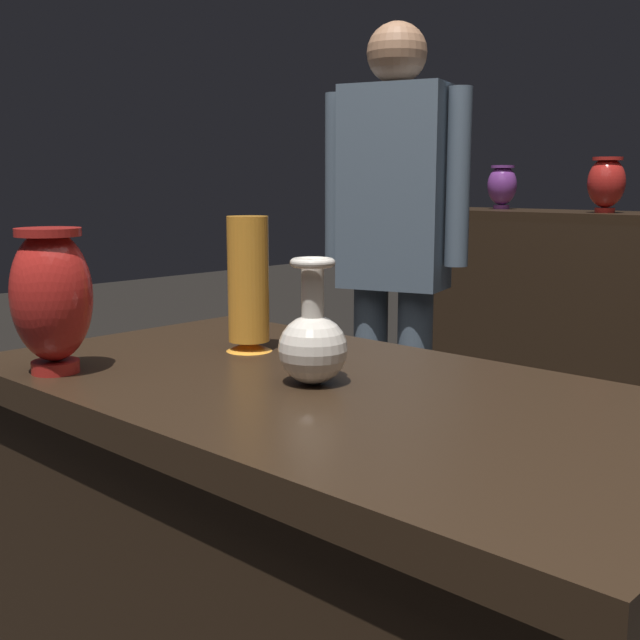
# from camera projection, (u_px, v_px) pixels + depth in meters

# --- Properties ---
(display_plinth) EXTENTS (1.20, 0.64, 0.80)m
(display_plinth) POSITION_uv_depth(u_px,v_px,m) (327.00, 622.00, 1.29)
(display_plinth) COLOR black
(display_plinth) RESTS_ON ground_plane
(vase_centerpiece) EXTENTS (0.11, 0.11, 0.19)m
(vase_centerpiece) POSITION_uv_depth(u_px,v_px,m) (313.00, 341.00, 1.22)
(vase_centerpiece) COLOR silver
(vase_centerpiece) RESTS_ON display_plinth
(vase_tall_behind) EXTENTS (0.13, 0.13, 0.23)m
(vase_tall_behind) POSITION_uv_depth(u_px,v_px,m) (52.00, 295.00, 1.28)
(vase_tall_behind) COLOR red
(vase_tall_behind) RESTS_ON display_plinth
(vase_left_accent) EXTENTS (0.08, 0.08, 0.25)m
(vase_left_accent) POSITION_uv_depth(u_px,v_px,m) (248.00, 286.00, 1.45)
(vase_left_accent) COLOR orange
(vase_left_accent) RESTS_ON display_plinth
(shelf_vase_far_left) EXTENTS (0.13, 0.13, 0.19)m
(shelf_vase_far_left) POSITION_uv_depth(u_px,v_px,m) (502.00, 185.00, 3.49)
(shelf_vase_far_left) COLOR #7A388E
(shelf_vase_far_left) RESTS_ON back_display_shelf
(shelf_vase_left) EXTENTS (0.14, 0.14, 0.21)m
(shelf_vase_left) POSITION_uv_depth(u_px,v_px,m) (606.00, 182.00, 3.06)
(shelf_vase_left) COLOR red
(shelf_vase_left) RESTS_ON back_display_shelf
(visitor_near_left) EXTENTS (0.45, 0.27, 1.58)m
(visitor_near_left) POSITION_uv_depth(u_px,v_px,m) (394.00, 241.00, 2.48)
(visitor_near_left) COLOR slate
(visitor_near_left) RESTS_ON ground_plane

